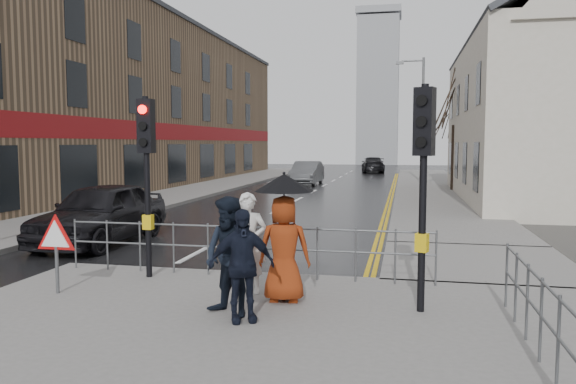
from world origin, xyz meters
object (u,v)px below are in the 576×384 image
at_px(pedestrian_a, 248,243).
at_px(car_parked, 101,213).
at_px(pedestrian_b, 230,257).
at_px(pedestrian_with_umbrella, 284,232).
at_px(car_mid, 307,173).
at_px(pedestrian_d, 241,265).

bearing_deg(pedestrian_a, car_parked, 133.03).
relative_size(pedestrian_b, car_parked, 0.37).
height_order(pedestrian_a, car_parked, pedestrian_a).
xyz_separation_m(pedestrian_with_umbrella, car_mid, (-4.30, 26.85, -0.51)).
bearing_deg(pedestrian_b, pedestrian_d, -17.47).
relative_size(pedestrian_a, pedestrian_d, 1.06).
distance_m(pedestrian_d, car_parked, 8.27).
bearing_deg(pedestrian_d, car_parked, 106.64).
distance_m(pedestrian_b, pedestrian_with_umbrella, 1.11).
relative_size(pedestrian_d, car_parked, 0.34).
relative_size(pedestrian_a, car_mid, 0.38).
height_order(pedestrian_a, car_mid, pedestrian_a).
height_order(pedestrian_a, pedestrian_b, pedestrian_b).
height_order(pedestrian_b, car_parked, pedestrian_b).
height_order(pedestrian_with_umbrella, pedestrian_d, pedestrian_with_umbrella).
relative_size(pedestrian_d, car_mid, 0.36).
xyz_separation_m(car_parked, car_mid, (1.78, 21.95, -0.07)).
bearing_deg(pedestrian_a, pedestrian_with_umbrella, -34.87).
relative_size(pedestrian_with_umbrella, car_mid, 0.45).
relative_size(pedestrian_a, pedestrian_b, 0.97).
bearing_deg(pedestrian_with_umbrella, car_mid, 99.09).
xyz_separation_m(pedestrian_d, car_parked, (-5.69, 6.00, -0.13)).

